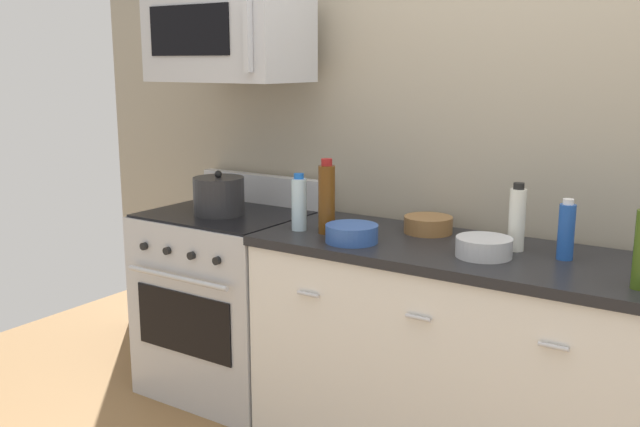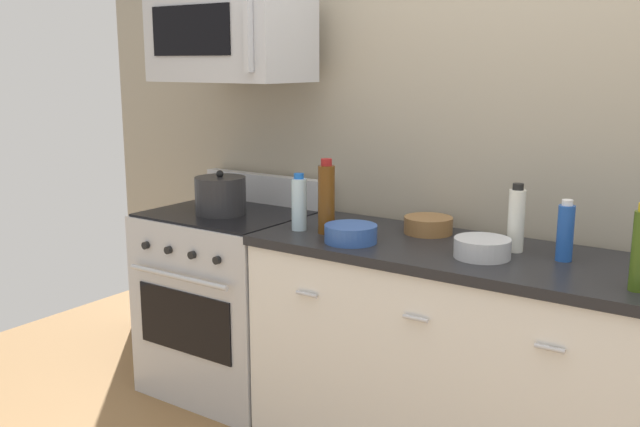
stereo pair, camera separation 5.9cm
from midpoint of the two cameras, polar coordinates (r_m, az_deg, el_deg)
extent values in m
cube|color=#9E937F|center=(3.11, 18.82, 6.01)|extent=(5.23, 0.10, 2.70)
cube|color=silver|center=(2.96, 15.34, -12.38)|extent=(2.11, 0.62, 0.88)
cube|color=black|center=(2.80, 15.86, -3.77)|extent=(2.14, 0.65, 0.04)
cylinder|color=silver|center=(2.90, -0.49, -6.48)|extent=(0.10, 0.02, 0.02)
cylinder|color=silver|center=(2.66, 8.29, -8.32)|extent=(0.10, 0.02, 0.02)
cylinder|color=silver|center=(2.50, 18.57, -10.20)|extent=(0.10, 0.02, 0.02)
cube|color=#B7BABF|center=(3.64, -6.71, -7.10)|extent=(0.76, 0.64, 0.91)
cube|color=black|center=(3.42, -10.33, -8.58)|extent=(0.58, 0.01, 0.30)
cylinder|color=#B7BABF|center=(3.32, -10.86, -5.00)|extent=(0.61, 0.02, 0.02)
cube|color=#B7BABF|center=(3.72, -3.97, 1.90)|extent=(0.76, 0.06, 0.16)
cube|color=black|center=(3.52, -6.90, 0.02)|extent=(0.73, 0.61, 0.01)
cylinder|color=black|center=(3.47, -13.31, -2.50)|extent=(0.04, 0.02, 0.04)
cylinder|color=black|center=(3.36, -11.56, -2.89)|extent=(0.04, 0.02, 0.04)
cylinder|color=black|center=(3.26, -9.71, -3.30)|extent=(0.04, 0.02, 0.04)
cylinder|color=black|center=(3.16, -7.72, -3.73)|extent=(0.04, 0.02, 0.04)
cube|color=#B7BABF|center=(3.48, -6.69, 13.73)|extent=(0.74, 0.40, 0.40)
cube|color=black|center=(3.37, -9.84, 14.24)|extent=(0.48, 0.01, 0.22)
cube|color=#B7BABF|center=(3.12, -5.19, 13.97)|extent=(0.02, 0.04, 0.30)
cylinder|color=#59330F|center=(3.04, 1.07, 1.11)|extent=(0.07, 0.07, 0.29)
cylinder|color=maroon|center=(3.01, 1.08, 4.13)|extent=(0.05, 0.05, 0.03)
cylinder|color=#1E4CA5|center=(2.78, 19.61, -1.49)|extent=(0.06, 0.06, 0.21)
cylinder|color=silver|center=(2.76, 19.78, 0.83)|extent=(0.04, 0.04, 0.02)
cylinder|color=silver|center=(3.10, -1.14, 0.73)|extent=(0.07, 0.07, 0.23)
cylinder|color=blue|center=(3.08, -1.15, 3.01)|extent=(0.04, 0.04, 0.02)
cylinder|color=silver|center=(2.86, 16.00, -0.57)|extent=(0.06, 0.06, 0.24)
cylinder|color=black|center=(2.83, 16.16, 2.08)|extent=(0.04, 0.04, 0.02)
cylinder|color=brown|center=(3.10, 9.20, -0.92)|extent=(0.21, 0.21, 0.07)
torus|color=brown|center=(3.09, 9.22, -0.37)|extent=(0.21, 0.21, 0.01)
cylinder|color=brown|center=(3.10, 9.18, -1.47)|extent=(0.11, 0.11, 0.01)
cylinder|color=#B2B5BA|center=(2.75, 13.46, -2.70)|extent=(0.21, 0.21, 0.07)
torus|color=#B2B5BA|center=(2.74, 13.50, -2.05)|extent=(0.21, 0.21, 0.01)
cylinder|color=#B2B5BA|center=(2.76, 13.43, -3.33)|extent=(0.12, 0.12, 0.01)
cylinder|color=#2D519E|center=(2.91, 3.06, -1.61)|extent=(0.22, 0.22, 0.07)
torus|color=#2D519E|center=(2.90, 3.07, -1.02)|extent=(0.22, 0.22, 0.01)
cylinder|color=#2D519E|center=(2.92, 3.06, -2.20)|extent=(0.12, 0.12, 0.01)
cylinder|color=#262628|center=(3.46, -7.48, 1.44)|extent=(0.25, 0.25, 0.18)
sphere|color=black|center=(3.44, -7.53, 3.16)|extent=(0.04, 0.04, 0.04)
camera|label=1|loc=(0.03, -89.45, 0.12)|focal=39.98mm
camera|label=2|loc=(0.03, 90.55, -0.12)|focal=39.98mm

